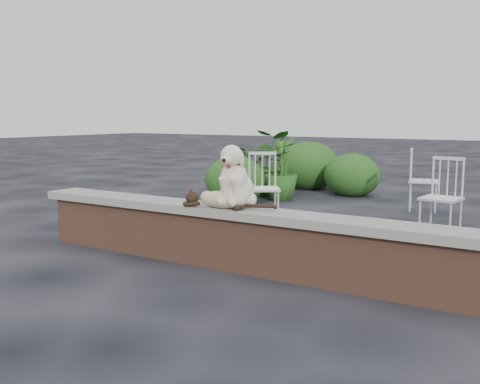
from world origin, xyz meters
The scene contains 11 objects.
ground centered at (0.00, 0.00, 0.00)m, with size 60.00×60.00×0.00m, color black.
brick_wall centered at (0.00, 0.00, 0.25)m, with size 6.00×0.30×0.50m, color brown.
capstone centered at (0.00, 0.00, 0.54)m, with size 6.20×0.40×0.08m, color slate.
dog centered at (-0.73, 0.07, 0.88)m, with size 0.39×0.52×0.60m, color beige, non-canonical shape.
cat centered at (-0.81, -0.08, 0.67)m, with size 1.06×0.25×0.18m, color tan, non-canonical shape.
chair_b centered at (0.62, 2.49, 0.47)m, with size 0.56×0.56×0.94m, color silver, non-canonical shape.
chair_e centered at (0.01, 4.16, 0.47)m, with size 0.56×0.56×0.94m, color silver, non-canonical shape.
chair_a centered at (-1.61, 2.13, 0.47)m, with size 0.56×0.56×0.94m, color silver, non-canonical shape.
potted_plant_a centered at (-2.80, 4.32, 0.59)m, with size 1.07×0.92×1.18m, color #144916.
potted_plant_b centered at (-2.31, 3.96, 0.54)m, with size 0.61×0.61×1.09m, color #144916.
shrubbery centered at (-2.36, 4.88, 0.40)m, with size 2.41×3.25×0.98m.
Camera 1 is at (1.97, -4.20, 1.43)m, focal length 40.66 mm.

